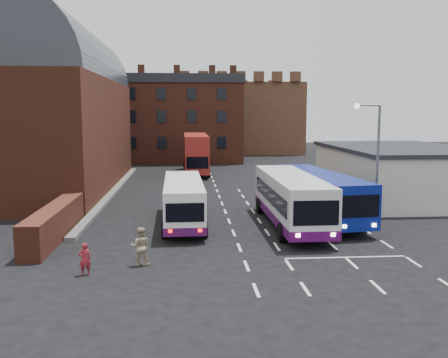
{
  "coord_description": "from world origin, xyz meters",
  "views": [
    {
      "loc": [
        -2.72,
        -26.24,
        7.08
      ],
      "look_at": [
        0.0,
        10.0,
        2.2
      ],
      "focal_mm": 40.0,
      "sensor_mm": 36.0,
      "label": 1
    }
  ],
  "objects": [
    {
      "name": "castle_keep",
      "position": [
        6.0,
        66.0,
        6.0
      ],
      "size": [
        22.0,
        22.0,
        12.0
      ],
      "primitive_type": "cube",
      "color": "brown",
      "rests_on": "ground"
    },
    {
      "name": "bus_blue",
      "position": [
        6.0,
        5.62,
        1.84
      ],
      "size": [
        4.0,
        11.63,
        3.11
      ],
      "rotation": [
        0.0,
        0.0,
        3.27
      ],
      "color": "navy",
      "rests_on": "ground"
    },
    {
      "name": "bus_white_outbound",
      "position": [
        -2.96,
        5.03,
        1.66
      ],
      "size": [
        2.77,
        10.33,
        2.8
      ],
      "rotation": [
        0.0,
        0.0,
        0.02
      ],
      "color": "white",
      "rests_on": "ground"
    },
    {
      "name": "bus_white_inbound",
      "position": [
        3.71,
        3.91,
        1.89
      ],
      "size": [
        3.05,
        11.79,
        3.21
      ],
      "rotation": [
        0.0,
        0.0,
        3.15
      ],
      "color": "silver",
      "rests_on": "ground"
    },
    {
      "name": "ground",
      "position": [
        0.0,
        0.0,
        0.0
      ],
      "size": [
        180.0,
        180.0,
        0.0
      ],
      "primitive_type": "plane",
      "color": "black"
    },
    {
      "name": "railway_station",
      "position": [
        -15.5,
        21.0,
        7.64
      ],
      "size": [
        12.0,
        28.0,
        16.0
      ],
      "color": "#602B1E",
      "rests_on": "ground"
    },
    {
      "name": "bus_red_double",
      "position": [
        -1.68,
        31.09,
        2.41
      ],
      "size": [
        2.96,
        11.38,
        4.54
      ],
      "rotation": [
        0.0,
        0.0,
        3.15
      ],
      "color": "#A2231E",
      "rests_on": "ground"
    },
    {
      "name": "forecourt_wall",
      "position": [
        -10.2,
        2.0,
        0.9
      ],
      "size": [
        1.2,
        10.0,
        1.8
      ],
      "primitive_type": "cube",
      "color": "#602B1E",
      "rests_on": "ground"
    },
    {
      "name": "pedestrian_beige",
      "position": [
        -4.91,
        -3.5,
        0.9
      ],
      "size": [
        0.9,
        0.71,
        1.81
      ],
      "primitive_type": "imported",
      "rotation": [
        0.0,
        0.0,
        3.11
      ],
      "color": "tan",
      "rests_on": "ground"
    },
    {
      "name": "brick_terrace",
      "position": [
        -6.0,
        46.0,
        5.5
      ],
      "size": [
        22.0,
        10.0,
        11.0
      ],
      "primitive_type": "cube",
      "color": "brown",
      "rests_on": "ground"
    },
    {
      "name": "cream_building",
      "position": [
        15.0,
        14.0,
        2.16
      ],
      "size": [
        10.4,
        16.4,
        4.25
      ],
      "color": "beige",
      "rests_on": "ground"
    },
    {
      "name": "pedestrian_red",
      "position": [
        -7.2,
        -4.78,
        0.73
      ],
      "size": [
        0.61,
        0.48,
        1.45
      ],
      "primitive_type": "imported",
      "rotation": [
        0.0,
        0.0,
        3.42
      ],
      "color": "maroon",
      "rests_on": "ground"
    },
    {
      "name": "street_lamp",
      "position": [
        8.34,
        2.53,
        4.59
      ],
      "size": [
        1.52,
        0.51,
        7.6
      ],
      "rotation": [
        0.0,
        0.0,
        -0.21
      ],
      "color": "#56585C",
      "rests_on": "ground"
    }
  ]
}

